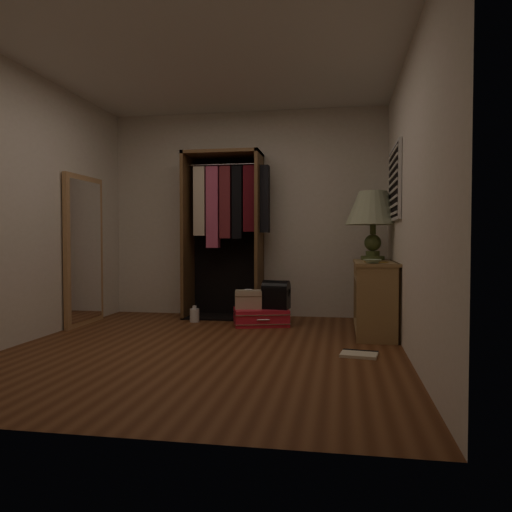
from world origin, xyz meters
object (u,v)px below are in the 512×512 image
Objects in this scene: train_case at (249,299)px; table_lamp at (373,210)px; console_bookshelf at (374,296)px; floor_mirror at (84,250)px; black_bag at (276,294)px; white_jug at (195,315)px; open_wardrobe at (227,219)px; pink_suitcase at (261,317)px.

train_case is 1.72m from table_lamp.
floor_mirror is (-3.24, -0.03, 0.46)m from console_bookshelf.
console_bookshelf reaches higher than train_case.
black_bag is 1.44m from table_lamp.
floor_mirror is 8.70× the size of white_jug.
open_wardrobe reaches higher than black_bag.
floor_mirror is at bearing -162.84° from white_jug.
console_bookshelf is 2.07m from open_wardrobe.
open_wardrobe is 1.25m from white_jug.
floor_mirror reaches higher than pink_suitcase.
pink_suitcase is at bearing -43.15° from open_wardrobe.
white_jug is (-0.30, -0.40, -1.15)m from open_wardrobe.
pink_suitcase is 2.22× the size of black_bag.
open_wardrobe reaches higher than pink_suitcase.
console_bookshelf is 0.55× the size of open_wardrobe.
white_jug is at bearing -179.53° from table_lamp.
black_bag is (2.17, 0.32, -0.50)m from floor_mirror.
black_bag is (-1.07, 0.29, -0.04)m from console_bookshelf.
black_bag is (0.67, -0.44, -0.88)m from open_wardrobe.
floor_mirror is at bearing -179.39° from console_bookshelf.
white_jug is at bearing -127.04° from open_wardrobe.
train_case is at bearing -176.07° from table_lamp.
train_case is at bearing -52.80° from open_wardrobe.
pink_suitcase is at bearing 168.17° from console_bookshelf.
floor_mirror is 5.01× the size of train_case.
console_bookshelf is 1.56× the size of pink_suitcase.
train_case is (1.86, 0.29, -0.56)m from floor_mirror.
floor_mirror reaches higher than train_case.
black_bag reaches higher than white_jug.
black_bag is at bearing -6.03° from pink_suitcase.
floor_mirror is 5.25× the size of black_bag.
open_wardrobe reaches higher than console_bookshelf.
pink_suitcase is (-1.24, 0.26, -0.30)m from console_bookshelf.
train_case is at bearing -6.74° from white_jug.
pink_suitcase is (0.51, -0.47, -1.14)m from open_wardrobe.
pink_suitcase is at bearing -162.12° from black_bag.
table_lamp is at bearing -11.69° from pink_suitcase.
table_lamp is (0.00, 0.35, 0.91)m from console_bookshelf.
train_case is (-0.14, -0.00, 0.20)m from pink_suitcase.
black_bag is 0.43× the size of table_lamp.
white_jug is at bearing 163.07° from train_case.
white_jug is (-0.66, 0.08, -0.21)m from train_case.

